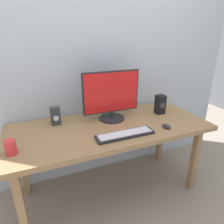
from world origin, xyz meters
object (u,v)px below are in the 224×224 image
at_px(desk, 110,132).
at_px(coffee_mug, 11,147).
at_px(monitor, 111,96).
at_px(audio_controller, 55,116).
at_px(mouse, 166,126).
at_px(speaker_right, 160,104).
at_px(keyboard_primary, 125,134).

distance_m(desk, coffee_mug, 0.77).
bearing_deg(monitor, audio_controller, 171.88).
relative_size(desk, mouse, 20.13).
bearing_deg(monitor, coffee_mug, -160.74).
bearing_deg(coffee_mug, speaker_right, 10.00).
bearing_deg(audio_controller, monitor, -8.12).
xyz_separation_m(desk, keyboard_primary, (0.04, -0.22, 0.08)).
bearing_deg(mouse, speaker_right, 54.70).
xyz_separation_m(monitor, keyboard_primary, (-0.03, -0.35, -0.21)).
bearing_deg(monitor, mouse, -45.64).
xyz_separation_m(speaker_right, coffee_mug, (-1.31, -0.23, -0.04)).
bearing_deg(coffee_mug, desk, 11.73).
bearing_deg(mouse, desk, 141.42).
relative_size(monitor, audio_controller, 3.37).
distance_m(desk, monitor, 0.32).
height_order(mouse, speaker_right, speaker_right).
relative_size(audio_controller, coffee_mug, 1.59).
bearing_deg(keyboard_primary, audio_controller, 137.72).
relative_size(mouse, audio_controller, 0.54).
xyz_separation_m(monitor, mouse, (0.35, -0.36, -0.20)).
xyz_separation_m(monitor, coffee_mug, (-0.82, -0.28, -0.17)).
bearing_deg(mouse, coffee_mug, 166.50).
height_order(speaker_right, coffee_mug, speaker_right).
height_order(keyboard_primary, audio_controller, audio_controller).
relative_size(desk, monitor, 3.25).
bearing_deg(coffee_mug, audio_controller, 47.17).
bearing_deg(desk, audio_controller, 154.61).
relative_size(monitor, speaker_right, 2.84).
relative_size(monitor, mouse, 6.20).
height_order(desk, mouse, mouse).
distance_m(keyboard_primary, coffee_mug, 0.79).
xyz_separation_m(keyboard_primary, mouse, (0.38, -0.01, 0.00)).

